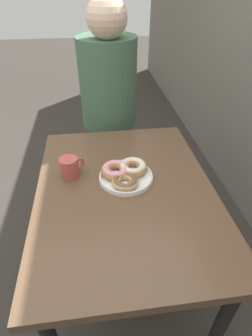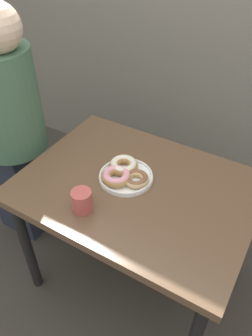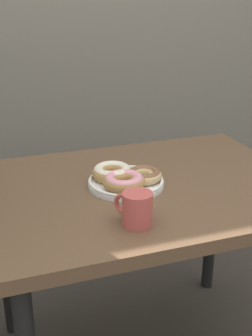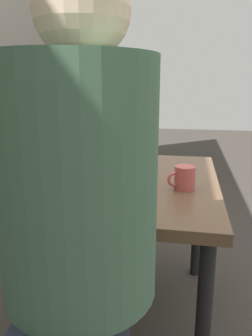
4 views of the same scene
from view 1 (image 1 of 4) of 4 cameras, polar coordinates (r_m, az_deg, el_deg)
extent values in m
plane|color=#38332D|center=(1.66, -6.55, -23.52)|extent=(14.00, 14.00, 0.00)
cube|color=brown|center=(1.12, -0.15, -5.18)|extent=(1.00, 0.74, 0.04)
cylinder|color=black|center=(1.69, -12.64, -4.95)|extent=(0.05, 0.05, 0.67)
cylinder|color=black|center=(1.73, 8.29, -3.22)|extent=(0.05, 0.05, 0.67)
cylinder|color=black|center=(1.25, 19.64, -29.90)|extent=(0.05, 0.05, 0.67)
cylinder|color=white|center=(1.15, 0.00, -2.10)|extent=(0.24, 0.24, 0.01)
torus|color=white|center=(1.14, 0.00, -1.64)|extent=(0.24, 0.24, 0.01)
torus|color=#D6B27A|center=(1.09, -0.18, -3.02)|extent=(0.13, 0.13, 0.03)
torus|color=brown|center=(1.09, -0.18, -2.78)|extent=(0.12, 0.12, 0.03)
torus|color=#B2844C|center=(1.17, 1.51, 0.13)|extent=(0.16, 0.16, 0.04)
torus|color=silver|center=(1.16, 1.52, 0.41)|extent=(0.15, 0.15, 0.03)
torus|color=#B2844C|center=(1.15, -2.29, -0.53)|extent=(0.17, 0.17, 0.04)
torus|color=pink|center=(1.14, -2.30, -0.24)|extent=(0.16, 0.16, 0.03)
cylinder|color=#B74C47|center=(1.17, -12.20, 0.11)|extent=(0.08, 0.08, 0.09)
cylinder|color=#382114|center=(1.15, -12.45, 1.70)|extent=(0.07, 0.07, 0.00)
torus|color=#B74C47|center=(1.19, -10.29, 0.98)|extent=(0.04, 0.06, 0.06)
cube|color=#232838|center=(1.97, -3.45, 2.45)|extent=(0.28, 0.20, 0.65)
cylinder|color=#42664C|center=(1.64, -3.93, 17.94)|extent=(0.34, 0.34, 0.51)
sphere|color=beige|center=(1.49, -4.23, 29.89)|extent=(0.21, 0.21, 0.21)
camera|label=2|loc=(0.90, -86.69, 20.95)|focal=35.00mm
camera|label=3|loc=(1.76, -52.33, 20.16)|focal=50.00mm
camera|label=4|loc=(2.21, -12.15, 27.69)|focal=35.00mm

